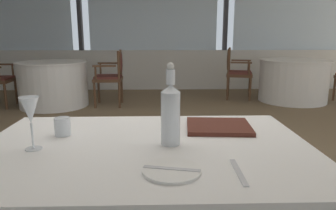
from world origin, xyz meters
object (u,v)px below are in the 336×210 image
object	(u,v)px
water_tumbler	(63,127)
dining_chair_1_1	(235,69)
water_bottle	(171,112)
wine_glass	(30,111)
side_plate	(172,170)
menu_book	(218,126)
dining_chair_0_1	(113,73)

from	to	relation	value
water_tumbler	dining_chair_1_1	world-z (taller)	dining_chair_1_1
water_bottle	wine_glass	bearing A→B (deg)	-175.31
side_plate	wine_glass	distance (m)	0.59
wine_glass	dining_chair_1_1	size ratio (longest dim) A/B	0.22
water_tumbler	wine_glass	bearing A→B (deg)	-110.13
wine_glass	menu_book	xyz separation A→B (m)	(0.77, 0.25, -0.14)
side_plate	water_tumbler	bearing A→B (deg)	139.95
menu_book	water_tumbler	bearing A→B (deg)	-168.94
menu_book	water_bottle	bearing A→B (deg)	-133.96
water_bottle	menu_book	bearing A→B (deg)	41.44
menu_book	dining_chair_1_1	distance (m)	4.48
water_bottle	dining_chair_1_1	bearing A→B (deg)	73.22
water_bottle	wine_glass	size ratio (longest dim) A/B	1.60
wine_glass	dining_chair_0_1	bearing A→B (deg)	93.91
dining_chair_1_1	water_tumbler	bearing A→B (deg)	-98.18
water_tumbler	dining_chair_1_1	bearing A→B (deg)	67.34
water_tumbler	dining_chair_0_1	world-z (taller)	dining_chair_0_1
wine_glass	water_bottle	bearing A→B (deg)	4.69
water_tumbler	menu_book	distance (m)	0.72
wine_glass	water_tumbler	size ratio (longest dim) A/B	2.60
wine_glass	dining_chair_0_1	distance (m)	4.09
side_plate	menu_book	distance (m)	0.53
dining_chair_0_1	menu_book	bearing A→B (deg)	104.17
side_plate	dining_chair_1_1	world-z (taller)	dining_chair_1_1
side_plate	wine_glass	xyz separation A→B (m)	(-0.53, 0.22, 0.15)
water_tumbler	menu_book	size ratio (longest dim) A/B	0.27
water_bottle	water_tumbler	xyz separation A→B (m)	(-0.47, 0.13, -0.09)
dining_chair_0_1	dining_chair_1_1	world-z (taller)	dining_chair_1_1
side_plate	wine_glass	world-z (taller)	wine_glass
wine_glass	dining_chair_0_1	world-z (taller)	wine_glass
menu_book	wine_glass	bearing A→B (deg)	-157.29
water_bottle	dining_chair_0_1	bearing A→B (deg)	101.46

